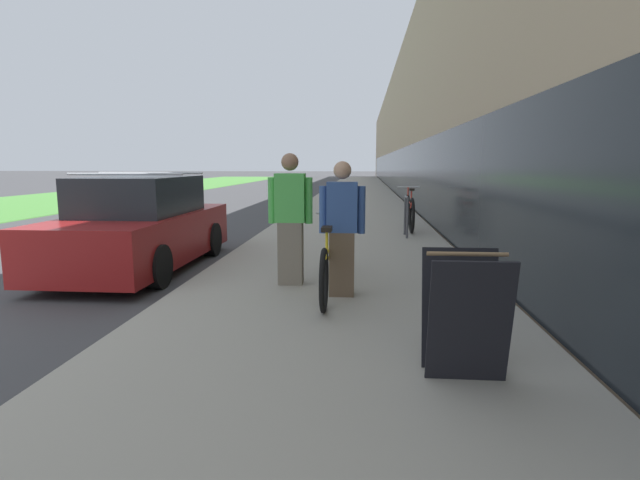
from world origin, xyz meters
TOP-DOWN VIEW (x-y plane):
  - sidewalk_slab at (5.71, 21.00)m, footprint 3.92×70.00m
  - storefront_facade at (12.71, 29.00)m, footprint 10.01×70.00m
  - lawn_strip at (-8.05, 25.00)m, footprint 7.81×70.00m
  - tandem_bicycle at (5.62, 2.21)m, footprint 0.52×2.82m
  - person_rider at (5.78, 1.84)m, footprint 0.52×0.20m
  - person_bystander at (5.11, 2.35)m, footprint 0.56×0.22m
  - bike_rack_hoop at (6.92, 6.69)m, footprint 0.05×0.60m
  - cruiser_bike_nearest at (7.08, 7.73)m, footprint 0.52×1.92m
  - sandwich_board_sign at (6.74, -0.28)m, footprint 0.56×0.56m
  - parked_sedan_curbside at (2.50, 3.80)m, footprint 1.76×4.09m

SIDE VIEW (x-z plane):
  - lawn_strip at x=-8.05m, z-range 0.00..0.03m
  - sidewalk_slab at x=5.71m, z-range 0.00..0.16m
  - tandem_bicycle at x=5.62m, z-range 0.10..0.94m
  - cruiser_bike_nearest at x=7.08m, z-range 0.08..1.06m
  - sandwich_board_sign at x=6.74m, z-range 0.16..1.06m
  - parked_sedan_curbside at x=2.50m, z-range -0.10..1.44m
  - bike_rack_hoop at x=6.92m, z-range 0.25..1.09m
  - person_rider at x=5.78m, z-range 0.16..1.70m
  - person_bystander at x=5.11m, z-range 0.16..1.80m
  - storefront_facade at x=12.71m, z-range -0.01..7.09m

